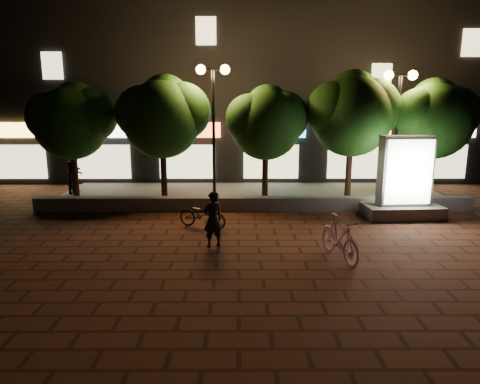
{
  "coord_description": "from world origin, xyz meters",
  "views": [
    {
      "loc": [
        -0.56,
        -11.28,
        3.98
      ],
      "look_at": [
        -0.51,
        1.5,
        1.23
      ],
      "focal_mm": 32.09,
      "sensor_mm": 36.0,
      "label": 1
    }
  ],
  "objects_px": {
    "tree_far_left": "(72,118)",
    "rider": "(213,219)",
    "tree_mid": "(267,120)",
    "street_lamp_right": "(399,102)",
    "tree_left": "(163,114)",
    "ad_kiosk": "(404,185)",
    "tree_far_right": "(435,116)",
    "scooter_pink": "(339,238)",
    "street_lamp_left": "(213,99)",
    "tree_right": "(353,111)",
    "scooter_parked": "(202,215)",
    "pedestrian": "(75,171)"
  },
  "relations": [
    {
      "from": "pedestrian",
      "to": "scooter_parked",
      "type": "bearing_deg",
      "value": -130.12
    },
    {
      "from": "scooter_pink",
      "to": "ad_kiosk",
      "type": "bearing_deg",
      "value": 36.5
    },
    {
      "from": "ad_kiosk",
      "to": "street_lamp_left",
      "type": "bearing_deg",
      "value": 161.97
    },
    {
      "from": "rider",
      "to": "scooter_parked",
      "type": "distance_m",
      "value": 1.88
    },
    {
      "from": "tree_far_right",
      "to": "street_lamp_right",
      "type": "distance_m",
      "value": 1.66
    },
    {
      "from": "street_lamp_right",
      "to": "scooter_parked",
      "type": "distance_m",
      "value": 8.68
    },
    {
      "from": "street_lamp_right",
      "to": "scooter_pink",
      "type": "bearing_deg",
      "value": -119.64
    },
    {
      "from": "tree_right",
      "to": "rider",
      "type": "bearing_deg",
      "value": -133.24
    },
    {
      "from": "ad_kiosk",
      "to": "pedestrian",
      "type": "height_order",
      "value": "ad_kiosk"
    },
    {
      "from": "tree_mid",
      "to": "street_lamp_right",
      "type": "height_order",
      "value": "street_lamp_right"
    },
    {
      "from": "tree_mid",
      "to": "rider",
      "type": "height_order",
      "value": "tree_mid"
    },
    {
      "from": "tree_far_left",
      "to": "scooter_pink",
      "type": "relative_size",
      "value": 2.48
    },
    {
      "from": "ad_kiosk",
      "to": "tree_far_right",
      "type": "bearing_deg",
      "value": 51.12
    },
    {
      "from": "tree_left",
      "to": "rider",
      "type": "height_order",
      "value": "tree_left"
    },
    {
      "from": "street_lamp_left",
      "to": "tree_left",
      "type": "bearing_deg",
      "value": 172.3
    },
    {
      "from": "tree_right",
      "to": "ad_kiosk",
      "type": "relative_size",
      "value": 1.8
    },
    {
      "from": "tree_far_right",
      "to": "street_lamp_left",
      "type": "distance_m",
      "value": 8.58
    },
    {
      "from": "rider",
      "to": "tree_far_left",
      "type": "bearing_deg",
      "value": -71.36
    },
    {
      "from": "tree_mid",
      "to": "street_lamp_right",
      "type": "xyz_separation_m",
      "value": [
        4.95,
        -0.26,
        0.68
      ]
    },
    {
      "from": "tree_right",
      "to": "tree_far_right",
      "type": "xyz_separation_m",
      "value": [
        3.2,
        -0.0,
        -0.2
      ]
    },
    {
      "from": "tree_right",
      "to": "scooter_parked",
      "type": "height_order",
      "value": "tree_right"
    },
    {
      "from": "tree_far_left",
      "to": "ad_kiosk",
      "type": "height_order",
      "value": "tree_far_left"
    },
    {
      "from": "scooter_pink",
      "to": "street_lamp_right",
      "type": "bearing_deg",
      "value": 44.69
    },
    {
      "from": "ad_kiosk",
      "to": "rider",
      "type": "height_order",
      "value": "ad_kiosk"
    },
    {
      "from": "scooter_pink",
      "to": "scooter_parked",
      "type": "xyz_separation_m",
      "value": [
        -3.7,
        2.77,
        -0.13
      ]
    },
    {
      "from": "tree_left",
      "to": "pedestrian",
      "type": "xyz_separation_m",
      "value": [
        -4.05,
        1.28,
        -2.45
      ]
    },
    {
      "from": "street_lamp_right",
      "to": "tree_right",
      "type": "bearing_deg",
      "value": 170.9
    },
    {
      "from": "tree_right",
      "to": "tree_far_right",
      "type": "relative_size",
      "value": 1.06
    },
    {
      "from": "ad_kiosk",
      "to": "rider",
      "type": "bearing_deg",
      "value": -154.58
    },
    {
      "from": "tree_left",
      "to": "street_lamp_right",
      "type": "xyz_separation_m",
      "value": [
        8.95,
        -0.26,
        0.45
      ]
    },
    {
      "from": "tree_mid",
      "to": "tree_right",
      "type": "relative_size",
      "value": 0.89
    },
    {
      "from": "street_lamp_right",
      "to": "rider",
      "type": "relative_size",
      "value": 3.19
    },
    {
      "from": "tree_far_left",
      "to": "rider",
      "type": "bearing_deg",
      "value": -43.71
    },
    {
      "from": "scooter_pink",
      "to": "pedestrian",
      "type": "distance_m",
      "value": 12.24
    },
    {
      "from": "tree_far_left",
      "to": "street_lamp_right",
      "type": "relative_size",
      "value": 0.93
    },
    {
      "from": "tree_far_right",
      "to": "street_lamp_left",
      "type": "height_order",
      "value": "street_lamp_left"
    },
    {
      "from": "tree_right",
      "to": "pedestrian",
      "type": "xyz_separation_m",
      "value": [
        -11.36,
        1.28,
        -2.57
      ]
    },
    {
      "from": "street_lamp_left",
      "to": "rider",
      "type": "height_order",
      "value": "street_lamp_left"
    },
    {
      "from": "scooter_pink",
      "to": "rider",
      "type": "relative_size",
      "value": 1.2
    },
    {
      "from": "tree_mid",
      "to": "street_lamp_left",
      "type": "relative_size",
      "value": 0.87
    },
    {
      "from": "tree_right",
      "to": "street_lamp_right",
      "type": "distance_m",
      "value": 1.7
    },
    {
      "from": "ad_kiosk",
      "to": "tree_mid",
      "type": "bearing_deg",
      "value": 152.09
    },
    {
      "from": "tree_mid",
      "to": "street_lamp_left",
      "type": "xyz_separation_m",
      "value": [
        -2.05,
        -0.26,
        0.81
      ]
    },
    {
      "from": "tree_left",
      "to": "street_lamp_left",
      "type": "height_order",
      "value": "street_lamp_left"
    },
    {
      "from": "tree_mid",
      "to": "pedestrian",
      "type": "height_order",
      "value": "tree_mid"
    },
    {
      "from": "tree_left",
      "to": "tree_right",
      "type": "distance_m",
      "value": 7.3
    },
    {
      "from": "tree_far_left",
      "to": "scooter_pink",
      "type": "distance_m",
      "value": 11.34
    },
    {
      "from": "tree_far_left",
      "to": "tree_right",
      "type": "bearing_deg",
      "value": 0.0
    },
    {
      "from": "tree_mid",
      "to": "scooter_pink",
      "type": "relative_size",
      "value": 2.41
    },
    {
      "from": "ad_kiosk",
      "to": "scooter_parked",
      "type": "bearing_deg",
      "value": -169.71
    }
  ]
}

